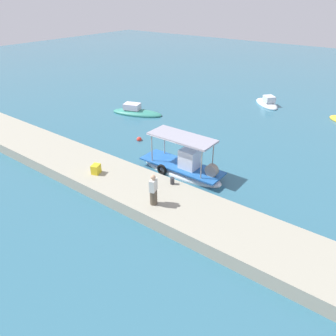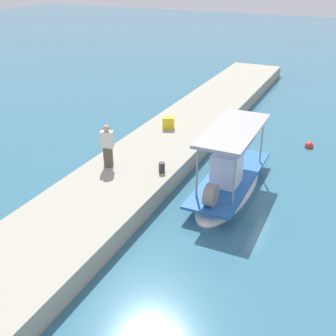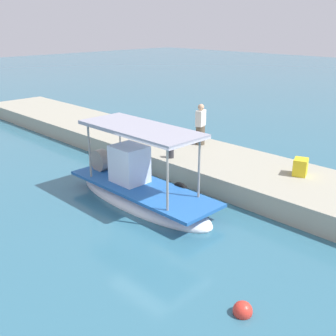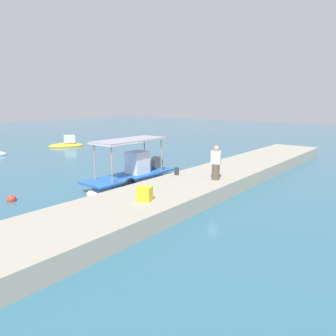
{
  "view_description": "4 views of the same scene",
  "coord_description": "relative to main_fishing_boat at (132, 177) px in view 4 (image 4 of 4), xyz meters",
  "views": [
    {
      "loc": [
        11.46,
        -15.45,
        10.52
      ],
      "look_at": [
        1.17,
        -1.8,
        1.05
      ],
      "focal_mm": 34.61,
      "sensor_mm": 36.0,
      "label": 1
    },
    {
      "loc": [
        15.04,
        3.62,
        8.04
      ],
      "look_at": [
        1.72,
        -2.62,
        0.73
      ],
      "focal_mm": 44.53,
      "sensor_mm": 36.0,
      "label": 2
    },
    {
      "loc": [
        -8.34,
        7.91,
        5.68
      ],
      "look_at": [
        1.27,
        -1.66,
        0.79
      ],
      "focal_mm": 43.87,
      "sensor_mm": 36.0,
      "label": 3
    },
    {
      "loc": [
        -11.02,
        -12.73,
        4.57
      ],
      "look_at": [
        1.32,
        -2.76,
        1.25
      ],
      "focal_mm": 33.94,
      "sensor_mm": 36.0,
      "label": 4
    }
  ],
  "objects": [
    {
      "name": "ground_plane",
      "position": [
        -1.19,
        0.26,
        -0.42
      ],
      "size": [
        120.0,
        120.0,
        0.0
      ],
      "primitive_type": "plane",
      "color": "#31677E"
    },
    {
      "name": "dock_quay",
      "position": [
        -1.19,
        -3.76,
        -0.06
      ],
      "size": [
        36.0,
        3.63,
        0.73
      ],
      "primitive_type": "cube",
      "color": "#A19E8C",
      "rests_on": "ground_plane"
    },
    {
      "name": "main_fishing_boat",
      "position": [
        0.0,
        0.0,
        0.0
      ],
      "size": [
        5.91,
        1.89,
        2.91
      ],
      "color": "white",
      "rests_on": "ground_plane"
    },
    {
      "name": "fisherman_near_bollard",
      "position": [
        1.35,
        -4.59,
        1.09
      ],
      "size": [
        0.47,
        0.54,
        1.72
      ],
      "color": "brown",
      "rests_on": "dock_quay"
    },
    {
      "name": "mooring_bollard",
      "position": [
        0.96,
        -2.43,
        0.51
      ],
      "size": [
        0.24,
        0.24,
        0.4
      ],
      "primitive_type": "cylinder",
      "color": "#2D2D33",
      "rests_on": "dock_quay"
    },
    {
      "name": "cargo_crate",
      "position": [
        -3.44,
        -4.21,
        0.59
      ],
      "size": [
        0.6,
        0.66,
        0.57
      ],
      "primitive_type": "cube",
      "rotation": [
        0.0,
        0.0,
        1.92
      ],
      "color": "yellow",
      "rests_on": "dock_quay"
    },
    {
      "name": "marker_buoy",
      "position": [
        -5.72,
        2.21,
        -0.34
      ],
      "size": [
        0.41,
        0.41,
        0.41
      ],
      "color": "red",
      "rests_on": "ground_plane"
    },
    {
      "name": "moored_boat_mid",
      "position": [
        6.7,
        16.35,
        -0.24
      ],
      "size": [
        3.94,
        3.14,
        1.39
      ],
      "color": "gold",
      "rests_on": "ground_plane"
    }
  ]
}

